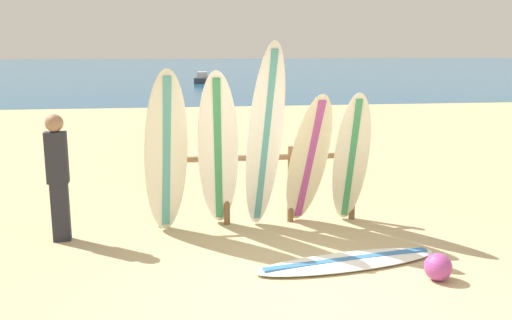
% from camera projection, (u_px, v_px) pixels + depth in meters
% --- Properties ---
extents(ground_plane, '(120.00, 120.00, 0.00)m').
position_uv_depth(ground_plane, '(317.00, 303.00, 5.54)').
color(ground_plane, tan).
extents(ocean_water, '(120.00, 80.00, 0.01)m').
position_uv_depth(ocean_water, '(190.00, 68.00, 61.79)').
color(ocean_water, '#1E5984').
rests_on(ocean_water, ground).
extents(surfboard_rack, '(2.86, 0.09, 1.11)m').
position_uv_depth(surfboard_rack, '(259.00, 176.00, 7.88)').
color(surfboard_rack, brown).
rests_on(surfboard_rack, ground).
extents(surfboard_leaning_far_left, '(0.67, 0.67, 2.24)m').
position_uv_depth(surfboard_leaning_far_left, '(166.00, 153.00, 7.28)').
color(surfboard_leaning_far_left, silver).
rests_on(surfboard_leaning_far_left, ground).
extents(surfboard_leaning_left, '(0.62, 1.02, 2.22)m').
position_uv_depth(surfboard_leaning_left, '(218.00, 152.00, 7.40)').
color(surfboard_leaning_left, white).
rests_on(surfboard_leaning_left, ground).
extents(surfboard_leaning_center_left, '(0.63, 0.87, 2.58)m').
position_uv_depth(surfboard_leaning_center_left, '(265.00, 139.00, 7.39)').
color(surfboard_leaning_center_left, white).
rests_on(surfboard_leaning_center_left, ground).
extents(surfboard_leaning_center, '(0.72, 0.95, 1.92)m').
position_uv_depth(surfboard_leaning_center, '(309.00, 161.00, 7.61)').
color(surfboard_leaning_center, beige).
rests_on(surfboard_leaning_center, ground).
extents(surfboard_leaning_center_right, '(0.56, 0.87, 1.93)m').
position_uv_depth(surfboard_leaning_center_right, '(351.00, 160.00, 7.65)').
color(surfboard_leaning_center_right, silver).
rests_on(surfboard_leaning_center_right, ground).
extents(surfboard_lying_on_sand, '(2.33, 0.94, 0.08)m').
position_uv_depth(surfboard_lying_on_sand, '(348.00, 261.00, 6.50)').
color(surfboard_lying_on_sand, white).
rests_on(surfboard_lying_on_sand, ground).
extents(beachgoer_standing, '(0.28, 0.22, 1.66)m').
position_uv_depth(beachgoer_standing, '(58.00, 172.00, 7.12)').
color(beachgoer_standing, '#26262D').
rests_on(beachgoer_standing, ground).
extents(small_boat_offshore, '(1.22, 2.86, 0.71)m').
position_uv_depth(small_boat_offshore, '(202.00, 79.00, 37.73)').
color(small_boat_offshore, '#333842').
rests_on(small_boat_offshore, ocean_water).
extents(beach_ball, '(0.30, 0.30, 0.30)m').
position_uv_depth(beach_ball, '(438.00, 267.00, 6.04)').
color(beach_ball, '#A53F8C').
rests_on(beach_ball, ground).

